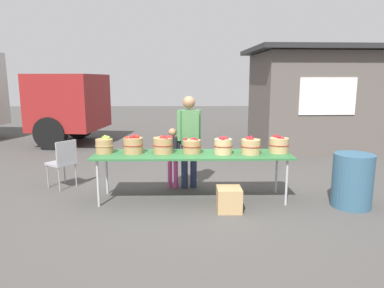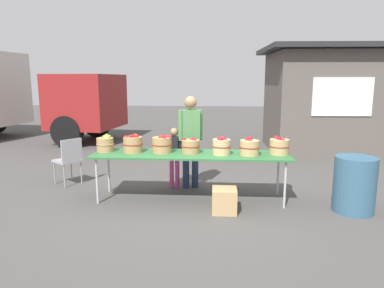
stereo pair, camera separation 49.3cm
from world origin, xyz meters
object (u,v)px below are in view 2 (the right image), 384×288
Objects in this scene: apple_basket_red_1 at (162,144)px; apple_basket_red_2 at (191,146)px; apple_basket_green_0 at (105,144)px; produce_crate at (224,200)px; folding_chair at (69,158)px; child_customer at (174,153)px; trash_barrel at (355,184)px; vendor_adult at (191,135)px; apple_basket_red_4 at (250,147)px; apple_basket_red_5 at (279,146)px; market_table at (191,156)px; apple_basket_red_3 at (222,146)px; apple_basket_red_0 at (133,144)px.

apple_basket_red_2 is (0.45, 0.02, -0.02)m from apple_basket_red_1.
produce_crate is (1.92, -0.60, -0.70)m from apple_basket_green_0.
folding_chair is at bearing 161.71° from apple_basket_red_1.
apple_basket_green_0 is at bearing 178.19° from apple_basket_red_1.
apple_basket_green_0 is 1.21m from child_customer.
apple_basket_red_2 is at bearing 169.69° from trash_barrel.
vendor_adult is at bearing 94.35° from apple_basket_red_2.
trash_barrel reaches higher than produce_crate.
vendor_adult is (-0.04, 0.54, 0.09)m from apple_basket_red_2.
vendor_adult reaches higher than apple_basket_red_4.
apple_basket_red_2 reaches higher than trash_barrel.
child_customer reaches higher than apple_basket_red_5.
vendor_adult is 0.43m from child_customer.
vendor_adult is at bearing 146.50° from apple_basket_red_4.
apple_basket_red_1 is 1.03× the size of apple_basket_red_4.
apple_basket_red_1 reaches higher than apple_basket_red_4.
child_customer is at bearing 118.71° from market_table.
folding_chair is at bearing 167.78° from trash_barrel.
apple_basket_red_3 is 0.83m from vendor_adult.
market_table is at bearing 177.44° from apple_basket_red_3.
apple_basket_red_4 is 0.90× the size of produce_crate.
apple_basket_red_0 is 1.00× the size of apple_basket_red_5.
market_table is at bearing 80.36° from vendor_adult.
market_table is at bearing 110.70° from folding_chair.
folding_chair is (-1.80, 0.60, -0.38)m from apple_basket_red_1.
apple_basket_red_3 is 0.43m from apple_basket_red_4.
apple_basket_red_4 is (0.92, -0.10, 0.01)m from apple_basket_red_2.
apple_basket_red_0 reaches higher than apple_basket_red_4.
vendor_adult reaches higher than apple_basket_green_0.
vendor_adult is (-0.05, 0.61, 0.24)m from market_table.
produce_crate is at bearing -145.37° from apple_basket_red_5.
child_customer is at bearing 121.31° from apple_basket_red_2.
apple_basket_red_2 is (-0.01, 0.07, 0.15)m from market_table.
market_table is 0.51m from apple_basket_red_3.
vendor_adult is (0.41, 0.56, 0.07)m from apple_basket_red_1.
vendor_adult is (-0.53, 0.63, 0.07)m from apple_basket_red_3.
vendor_adult is (0.89, 0.56, 0.07)m from apple_basket_red_0.
apple_basket_red_0 is at bearing -178.73° from apple_basket_red_2.
apple_basket_green_0 is at bearing 176.67° from apple_basket_red_0.
folding_chair is (-1.33, 0.59, -0.38)m from apple_basket_red_0.
folding_chair is at bearing 15.99° from child_customer.
child_customer reaches higher than apple_basket_red_4.
apple_basket_red_5 is at bearing -0.15° from apple_basket_red_2.
apple_basket_red_2 is at bearing 138.25° from child_customer.
apple_basket_red_1 is at bearing 149.88° from produce_crate.
apple_basket_red_2 is at bearing 2.94° from apple_basket_red_1.
vendor_adult reaches higher than child_customer.
apple_basket_red_5 is at bearing 145.27° from vendor_adult.
apple_basket_red_2 is 1.39m from apple_basket_red_5.
apple_basket_red_5 is (2.32, 0.02, -0.01)m from apple_basket_red_0.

